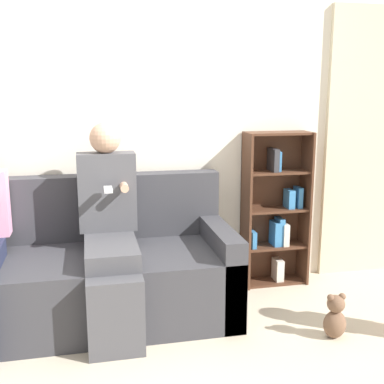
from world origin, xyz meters
name	(u,v)px	position (x,y,z in m)	size (l,w,h in m)	color
ground_plane	(124,354)	(0.00, 0.00, 0.00)	(14.00, 14.00, 0.00)	beige
back_wall	(108,117)	(0.00, 0.95, 1.27)	(10.00, 0.06, 2.55)	silver
curtain_panel	(367,145)	(2.00, 0.90, 1.04)	(0.71, 0.04, 2.08)	beige
couch	(88,275)	(-0.19, 0.51, 0.29)	(1.87, 0.82, 0.89)	#38383D
adult_seated	(110,226)	(-0.04, 0.40, 0.64)	(0.37, 0.78, 1.26)	#47474C
bookshelf	(275,210)	(1.22, 0.83, 0.57)	(0.49, 0.22, 1.16)	#4C2D1E
teddy_bear	(335,317)	(1.25, -0.08, 0.13)	(0.14, 0.11, 0.28)	brown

